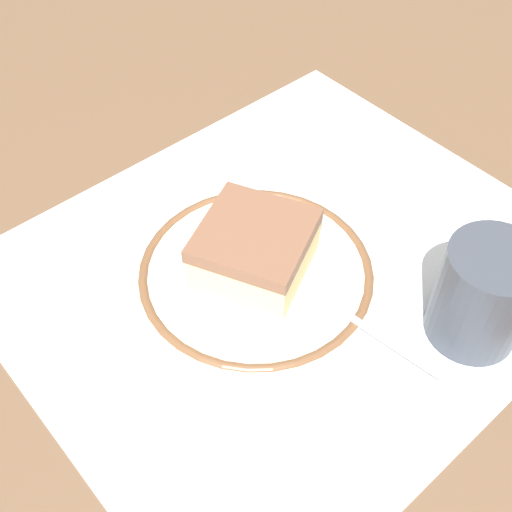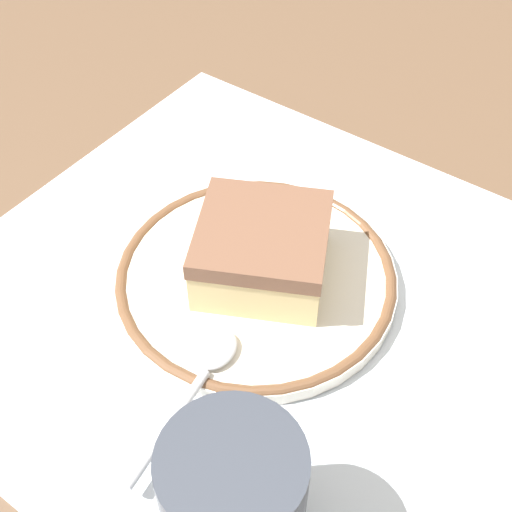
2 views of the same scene
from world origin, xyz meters
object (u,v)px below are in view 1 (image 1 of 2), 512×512
at_px(sugar_packet, 361,135).
at_px(spoon, 349,319).
at_px(plate, 256,274).
at_px(cake_slice, 255,249).
at_px(cup, 481,300).

bearing_deg(sugar_packet, spoon, 40.27).
distance_m(plate, spoon, 0.10).
height_order(cake_slice, spoon, cake_slice).
distance_m(spoon, sugar_packet, 0.26).
xyz_separation_m(spoon, cup, (-0.08, 0.07, 0.02)).
bearing_deg(spoon, plate, -76.90).
height_order(plate, spoon, spoon).
height_order(plate, cake_slice, cake_slice).
relative_size(cake_slice, cup, 1.33).
relative_size(plate, sugar_packet, 4.22).
bearing_deg(cake_slice, plate, 62.94).
bearing_deg(cup, spoon, -40.59).
distance_m(cake_slice, spoon, 0.10).
height_order(cake_slice, sugar_packet, cake_slice).
bearing_deg(cup, cake_slice, -59.28).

